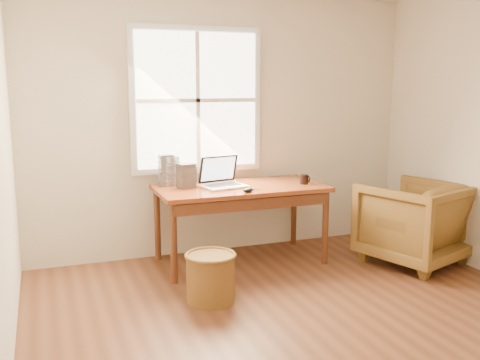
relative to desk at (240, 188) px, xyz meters
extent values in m
cube|color=brown|center=(0.00, -1.80, -0.74)|extent=(4.00, 4.50, 0.02)
cube|color=beige|center=(0.00, 0.46, 0.57)|extent=(4.00, 0.02, 2.60)
cube|color=silver|center=(-0.30, 0.42, 0.82)|extent=(1.32, 0.05, 1.42)
cube|color=white|center=(-0.30, 0.39, 0.82)|extent=(1.20, 0.02, 1.30)
cube|color=silver|center=(-0.30, 0.38, 0.82)|extent=(0.04, 0.02, 1.30)
cube|color=silver|center=(-0.30, 0.38, 0.82)|extent=(1.20, 0.02, 0.04)
cube|color=brown|center=(0.00, 0.00, 0.00)|extent=(1.60, 0.80, 0.04)
imported|color=brown|center=(1.55, -0.60, -0.33)|extent=(1.08, 1.10, 0.79)
cylinder|color=brown|center=(-0.56, -0.83, -0.54)|extent=(0.50, 0.50, 0.38)
ellipsoid|color=black|center=(-0.04, -0.31, 0.04)|extent=(0.14, 0.11, 0.04)
cylinder|color=black|center=(0.62, -0.12, 0.07)|extent=(0.09, 0.09, 0.09)
cube|color=silver|center=(-0.62, 0.28, 0.16)|extent=(0.17, 0.16, 0.28)
cube|color=#232428|center=(-0.51, 0.09, 0.14)|extent=(0.18, 0.17, 0.23)
cube|color=#9C9DA9|center=(-0.65, 0.27, 0.17)|extent=(0.14, 0.12, 0.30)
cube|color=#B4B9C0|center=(-0.43, 0.36, 0.11)|extent=(0.16, 0.14, 0.18)
camera|label=1|loc=(-1.76, -4.68, 0.97)|focal=40.00mm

